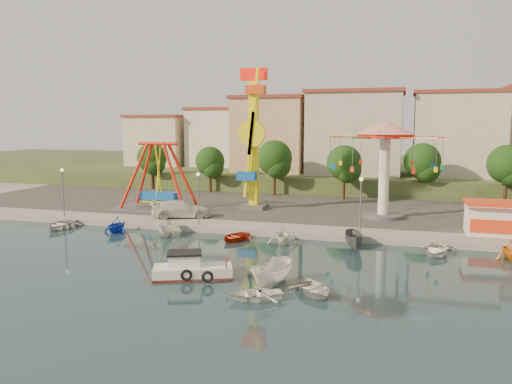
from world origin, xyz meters
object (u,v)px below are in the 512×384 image
at_px(kamikaze_tower, 254,142).
at_px(rowboat_a, 313,288).
at_px(wave_swinger, 385,147).
at_px(van, 181,209).
at_px(skiff, 272,274).
at_px(cabin_motorboat, 191,270).
at_px(pirate_ship_ride, 159,178).

xyz_separation_m(kamikaze_tower, rowboat_a, (11.84, -26.22, -8.24)).
xyz_separation_m(kamikaze_tower, wave_swinger, (15.04, -1.41, -0.41)).
height_order(wave_swinger, van, wave_swinger).
relative_size(rowboat_a, skiff, 0.80).
distance_m(wave_swinger, cabin_motorboat, 27.75).
height_order(pirate_ship_ride, wave_swinger, wave_swinger).
relative_size(kamikaze_tower, skiff, 3.68).
xyz_separation_m(wave_swinger, skiff, (-6.05, -24.18, -7.33)).
height_order(pirate_ship_ride, kamikaze_tower, kamikaze_tower).
bearing_deg(wave_swinger, van, -163.82).
bearing_deg(wave_swinger, rowboat_a, -97.34).
bearing_deg(wave_swinger, cabin_motorboat, -116.80).
bearing_deg(wave_swinger, kamikaze_tower, 174.63).
bearing_deg(wave_swinger, skiff, -104.06).
relative_size(pirate_ship_ride, van, 1.56).
bearing_deg(pirate_ship_ride, rowboat_a, -45.24).
bearing_deg(kamikaze_tower, van, -128.38).
relative_size(pirate_ship_ride, wave_swinger, 0.86).
height_order(pirate_ship_ride, skiff, pirate_ship_ride).
bearing_deg(cabin_motorboat, kamikaze_tower, 73.71).
relative_size(cabin_motorboat, skiff, 1.29).
xyz_separation_m(skiff, van, (-14.92, 18.09, 0.66)).
xyz_separation_m(pirate_ship_ride, rowboat_a, (22.47, -22.65, -4.02)).
xyz_separation_m(kamikaze_tower, cabin_motorboat, (3.02, -25.22, -8.10)).
distance_m(wave_swinger, rowboat_a, 26.21).
distance_m(kamikaze_tower, cabin_motorboat, 26.66).
bearing_deg(skiff, van, 144.63).
distance_m(cabin_motorboat, skiff, 5.99).
xyz_separation_m(pirate_ship_ride, kamikaze_tower, (10.62, 3.57, 4.21)).
bearing_deg(pirate_ship_ride, cabin_motorboat, -57.79).
distance_m(pirate_ship_ride, skiff, 29.70).
xyz_separation_m(wave_swinger, cabin_motorboat, (-12.02, -23.80, -7.69)).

